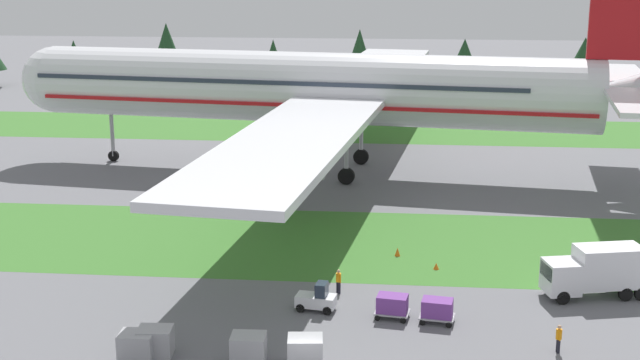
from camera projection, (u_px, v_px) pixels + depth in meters
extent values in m
cube|color=#3D752D|center=(336.00, 243.00, 71.03)|extent=(320.00, 17.78, 0.01)
cube|color=#3D752D|center=(362.00, 129.00, 116.87)|extent=(320.00, 17.78, 0.01)
cylinder|color=silver|center=(312.00, 88.00, 92.02)|extent=(59.89, 14.71, 7.48)
sphere|color=silver|center=(55.00, 79.00, 98.14)|extent=(7.33, 7.33, 7.33)
cone|color=silver|center=(636.00, 92.00, 85.17)|extent=(10.94, 8.29, 7.10)
cube|color=red|center=(312.00, 100.00, 92.35)|extent=(58.47, 14.68, 0.36)
cube|color=#283342|center=(279.00, 78.00, 92.53)|extent=(52.71, 13.90, 0.44)
cube|color=silver|center=(290.00, 142.00, 69.09)|extent=(14.24, 40.71, 0.67)
cylinder|color=#A3A3A8|center=(292.00, 155.00, 75.65)|extent=(6.26, 4.79, 4.11)
cube|color=silver|center=(379.00, 68.00, 113.84)|extent=(14.24, 40.71, 0.67)
cylinder|color=#A3A3A8|center=(360.00, 93.00, 109.10)|extent=(6.26, 4.79, 4.11)
cube|color=silver|center=(618.00, 74.00, 94.15)|extent=(7.01, 15.03, 0.47)
cylinder|color=#A3A3A8|center=(112.00, 124.00, 98.02)|extent=(0.44, 0.44, 7.44)
cylinder|color=black|center=(114.00, 156.00, 98.96)|extent=(1.24, 0.56, 1.20)
cylinder|color=#A3A3A8|center=(347.00, 142.00, 88.02)|extent=(0.44, 0.44, 7.19)
cylinder|color=black|center=(346.00, 176.00, 88.93)|extent=(1.76, 0.80, 1.70)
cylinder|color=#A3A3A8|center=(361.00, 125.00, 96.50)|extent=(0.44, 0.44, 7.19)
cylinder|color=black|center=(361.00, 157.00, 97.41)|extent=(1.76, 0.80, 1.70)
cube|color=silver|center=(316.00, 301.00, 57.44)|extent=(2.77, 1.68, 0.77)
cube|color=#283342|center=(322.00, 289.00, 57.14)|extent=(0.86, 1.19, 0.90)
cylinder|color=black|center=(300.00, 308.00, 57.23)|extent=(0.62, 0.29, 0.60)
cylinder|color=black|center=(305.00, 302.00, 58.27)|extent=(0.62, 0.29, 0.60)
cylinder|color=black|center=(327.00, 311.00, 56.81)|extent=(0.62, 0.29, 0.60)
cylinder|color=black|center=(331.00, 304.00, 57.84)|extent=(0.62, 0.29, 0.60)
cube|color=#A3A3A8|center=(392.00, 312.00, 56.32)|extent=(2.40, 1.82, 0.10)
cube|color=#70388E|center=(392.00, 303.00, 56.17)|extent=(2.11, 1.60, 1.10)
cylinder|color=black|center=(377.00, 318.00, 55.92)|extent=(0.41, 0.18, 0.40)
cylinder|color=black|center=(381.00, 310.00, 57.22)|extent=(0.41, 0.18, 0.40)
cylinder|color=black|center=(403.00, 320.00, 55.53)|extent=(0.41, 0.18, 0.40)
cylinder|color=black|center=(406.00, 312.00, 56.83)|extent=(0.41, 0.18, 0.40)
cube|color=#A3A3A8|center=(437.00, 316.00, 55.65)|extent=(2.40, 1.82, 0.10)
cube|color=#70388E|center=(437.00, 308.00, 55.50)|extent=(2.11, 1.60, 1.10)
cylinder|color=black|center=(422.00, 322.00, 55.25)|extent=(0.41, 0.18, 0.40)
cylinder|color=black|center=(425.00, 314.00, 56.54)|extent=(0.41, 0.18, 0.40)
cylinder|color=black|center=(449.00, 325.00, 54.86)|extent=(0.41, 0.18, 0.40)
cylinder|color=black|center=(451.00, 316.00, 56.15)|extent=(0.41, 0.18, 0.40)
cube|color=silver|center=(561.00, 277.00, 59.21)|extent=(2.65, 2.73, 2.20)
cube|color=#283342|center=(547.00, 271.00, 58.96)|extent=(0.54, 2.04, 0.97)
cube|color=silver|center=(608.00, 266.00, 59.48)|extent=(4.90, 3.24, 2.80)
cylinder|color=black|center=(563.00, 298.00, 58.50)|extent=(1.00, 0.51, 0.96)
cylinder|color=black|center=(551.00, 287.00, 60.42)|extent=(1.00, 0.51, 0.96)
cylinder|color=black|center=(625.00, 294.00, 59.07)|extent=(1.00, 0.51, 0.96)
cylinder|color=black|center=(612.00, 283.00, 60.99)|extent=(1.00, 0.51, 0.96)
cylinder|color=black|center=(627.00, 283.00, 61.13)|extent=(1.00, 0.51, 0.96)
cylinder|color=black|center=(559.00, 346.00, 51.35)|extent=(0.18, 0.18, 0.85)
cylinder|color=black|center=(558.00, 345.00, 51.56)|extent=(0.18, 0.18, 0.85)
cylinder|color=orange|center=(559.00, 334.00, 51.27)|extent=(0.36, 0.36, 0.62)
sphere|color=tan|center=(560.00, 327.00, 51.16)|extent=(0.24, 0.24, 0.24)
cylinder|color=orange|center=(560.00, 336.00, 51.06)|extent=(0.10, 0.10, 0.58)
cylinder|color=orange|center=(558.00, 333.00, 51.50)|extent=(0.10, 0.10, 0.58)
cylinder|color=black|center=(339.00, 288.00, 60.33)|extent=(0.18, 0.18, 0.85)
cylinder|color=black|center=(338.00, 287.00, 60.51)|extent=(0.18, 0.18, 0.85)
cylinder|color=orange|center=(339.00, 277.00, 60.24)|extent=(0.36, 0.36, 0.62)
sphere|color=tan|center=(339.00, 271.00, 60.12)|extent=(0.24, 0.24, 0.24)
cylinder|color=orange|center=(340.00, 279.00, 60.06)|extent=(0.10, 0.10, 0.58)
cylinder|color=orange|center=(337.00, 277.00, 60.43)|extent=(0.10, 0.10, 0.58)
cube|color=#A3A3A8|center=(155.00, 341.00, 51.05)|extent=(2.10, 1.72, 1.67)
cube|color=#A3A3A8|center=(137.00, 346.00, 50.57)|extent=(2.02, 1.62, 1.61)
cube|color=#A3A3A8|center=(248.00, 349.00, 50.11)|extent=(2.05, 1.66, 1.68)
cube|color=#A3A3A8|center=(305.00, 351.00, 49.71)|extent=(2.15, 1.79, 1.73)
cone|color=orange|center=(397.00, 252.00, 67.91)|extent=(0.44, 0.44, 0.66)
cone|color=orange|center=(619.00, 257.00, 66.93)|extent=(0.44, 0.44, 0.59)
cone|color=orange|center=(617.00, 272.00, 63.53)|extent=(0.44, 0.44, 0.67)
cone|color=orange|center=(436.00, 266.00, 65.06)|extent=(0.44, 0.44, 0.49)
cylinder|color=#4C3823|center=(76.00, 82.00, 148.68)|extent=(0.70, 0.70, 3.30)
cone|color=#1E4223|center=(74.00, 56.00, 147.58)|extent=(3.97, 3.97, 5.44)
cylinder|color=#4C3823|center=(168.00, 83.00, 149.28)|extent=(0.70, 0.70, 2.64)
cone|color=#1E4223|center=(167.00, 49.00, 147.82)|extent=(6.16, 6.16, 8.96)
cylinder|color=#4C3823|center=(274.00, 87.00, 145.42)|extent=(0.70, 0.70, 2.59)
cone|color=#1E4223|center=(273.00, 59.00, 144.25)|extent=(4.20, 4.20, 6.64)
cylinder|color=#4C3823|center=(359.00, 86.00, 144.99)|extent=(0.70, 0.70, 3.09)
cone|color=#1E4223|center=(360.00, 53.00, 143.62)|extent=(4.97, 4.97, 7.84)
cylinder|color=#4C3823|center=(463.00, 82.00, 146.89)|extent=(0.70, 0.70, 3.79)
cone|color=#1E4223|center=(465.00, 55.00, 145.73)|extent=(4.47, 4.47, 5.38)
cylinder|color=#4C3823|center=(582.00, 88.00, 141.75)|extent=(0.70, 0.70, 3.42)
cone|color=#1E4223|center=(584.00, 57.00, 140.50)|extent=(5.95, 5.95, 6.47)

